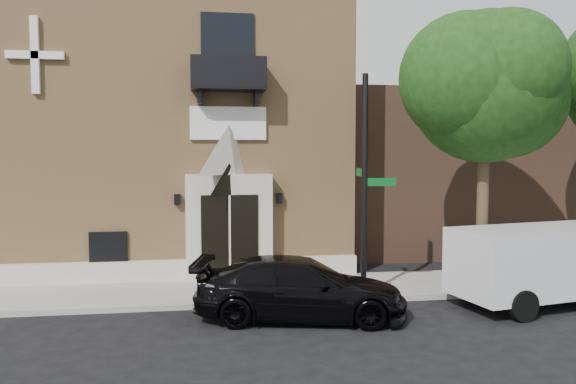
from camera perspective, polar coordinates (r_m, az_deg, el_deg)
The scene contains 12 objects.
ground at distance 14.92m, azimuth -1.54°, elevation -11.56°, with size 120.00×120.00×0.00m, color black.
sidewalk at distance 16.48m, azimuth 1.32°, elevation -9.79°, with size 42.00×3.00×0.15m, color gray.
church at distance 22.26m, azimuth -11.78°, elevation 5.54°, with size 12.20×11.01×9.30m.
neighbour_building at distance 27.04m, azimuth 22.04°, elevation 2.01°, with size 18.00×8.00×6.40m, color brown.
street_tree_left at distance 16.66m, azimuth 19.66°, elevation 10.19°, with size 4.97×4.38×7.77m.
black_sedan at distance 13.73m, azimuth 1.25°, elevation -9.75°, with size 2.07×5.09×1.48m, color black.
cargo_van at distance 16.41m, azimuth 25.26°, elevation -6.40°, with size 5.33×2.93×2.06m.
street_sign at distance 15.14m, azimuth 7.82°, elevation 0.70°, with size 0.95×0.95×5.94m.
fire_hydrant at distance 17.28m, azimuth 22.28°, elevation -7.82°, with size 0.47×0.37×0.82m.
dumpster at distance 18.08m, azimuth 25.99°, elevation -6.50°, with size 2.22×1.46×1.35m.
planter at distance 17.33m, azimuth -5.21°, elevation -7.62°, with size 0.66×0.57×0.74m, color #4D682F.
pedestrian_near at distance 17.55m, azimuth 21.15°, elevation -6.05°, with size 0.64×0.42×1.74m, color black.
Camera 1 is at (-1.74, -14.27, 4.00)m, focal length 35.00 mm.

